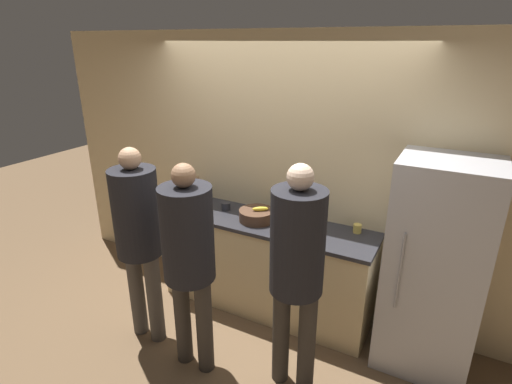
# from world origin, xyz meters

# --- Properties ---
(ground_plane) EXTENTS (14.00, 14.00, 0.00)m
(ground_plane) POSITION_xyz_m (0.00, 0.00, 0.00)
(ground_plane) COLOR brown
(wall_back) EXTENTS (5.20, 0.06, 2.60)m
(wall_back) POSITION_xyz_m (0.00, 0.61, 1.30)
(wall_back) COLOR #D6BC8C
(wall_back) RESTS_ON ground_plane
(counter) EXTENTS (2.07, 0.59, 0.94)m
(counter) POSITION_xyz_m (0.00, 0.33, 0.47)
(counter) COLOR beige
(counter) RESTS_ON ground_plane
(refrigerator) EXTENTS (0.70, 0.63, 1.74)m
(refrigerator) POSITION_xyz_m (1.46, 0.29, 0.87)
(refrigerator) COLOR #B7B7BC
(refrigerator) RESTS_ON ground_plane
(person_left) EXTENTS (0.37, 0.37, 1.75)m
(person_left) POSITION_xyz_m (-0.73, -0.54, 1.06)
(person_left) COLOR #4C4742
(person_left) RESTS_ON ground_plane
(person_center) EXTENTS (0.39, 0.39, 1.72)m
(person_center) POSITION_xyz_m (-0.16, -0.63, 1.05)
(person_center) COLOR #38332D
(person_center) RESTS_ON ground_plane
(person_right) EXTENTS (0.38, 0.38, 1.78)m
(person_right) POSITION_xyz_m (0.62, -0.44, 1.08)
(person_right) COLOR #38332D
(person_right) RESTS_ON ground_plane
(fruit_bowl) EXTENTS (0.32, 0.32, 0.15)m
(fruit_bowl) POSITION_xyz_m (-0.08, 0.29, 0.99)
(fruit_bowl) COLOR #4C3323
(fruit_bowl) RESTS_ON counter
(utensil_crock) EXTENTS (0.10, 0.10, 0.26)m
(utensil_crock) POSITION_xyz_m (-0.86, 0.47, 1.00)
(utensil_crock) COLOR #3D424C
(utensil_crock) RESTS_ON counter
(bottle_green) EXTENTS (0.05, 0.05, 0.16)m
(bottle_green) POSITION_xyz_m (0.36, 0.28, 1.00)
(bottle_green) COLOR #236033
(bottle_green) RESTS_ON counter
(bottle_amber) EXTENTS (0.08, 0.08, 0.24)m
(bottle_amber) POSITION_xyz_m (0.17, 0.18, 1.03)
(bottle_amber) COLOR brown
(bottle_amber) RESTS_ON counter
(bottle_dark) EXTENTS (0.07, 0.07, 0.21)m
(bottle_dark) POSITION_xyz_m (-0.57, 0.20, 1.02)
(bottle_dark) COLOR #333338
(bottle_dark) RESTS_ON counter
(cup_yellow) EXTENTS (0.07, 0.07, 0.08)m
(cup_yellow) POSITION_xyz_m (0.81, 0.48, 0.98)
(cup_yellow) COLOR gold
(cup_yellow) RESTS_ON counter
(cup_black) EXTENTS (0.09, 0.09, 0.08)m
(cup_black) POSITION_xyz_m (-0.46, 0.37, 0.98)
(cup_black) COLOR #28282D
(cup_black) RESTS_ON counter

